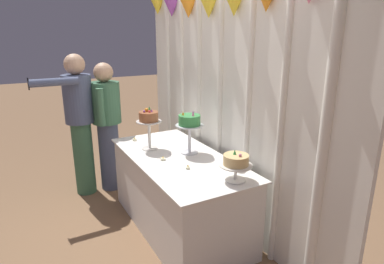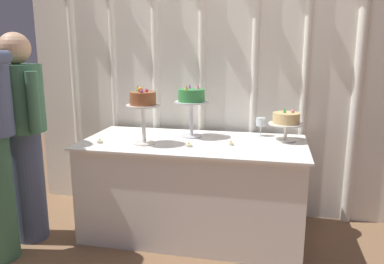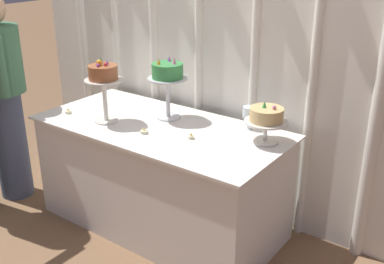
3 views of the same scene
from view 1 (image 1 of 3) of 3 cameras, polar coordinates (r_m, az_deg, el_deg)
name	(u,v)px [view 1 (image 1 of 3)]	position (r m, az deg, el deg)	size (l,w,h in m)	color
ground_plane	(170,229)	(3.53, -3.73, -16.29)	(24.00, 24.00, 0.00)	#846042
draped_curtain	(224,86)	(3.29, 5.47, 7.83)	(3.26, 0.18, 2.65)	white
cake_table	(179,193)	(3.38, -2.30, -10.39)	(1.73, 0.83, 0.77)	white
cake_display_leftmost	(149,120)	(3.37, -7.45, 2.09)	(0.26, 0.26, 0.44)	silver
cake_display_center	(189,123)	(3.23, -0.44, 1.52)	(0.27, 0.27, 0.44)	silver
cake_display_rightmost	(236,162)	(2.69, 7.57, -5.17)	(0.27, 0.27, 0.26)	silver
wine_glass	(235,157)	(2.93, 7.38, -4.29)	(0.08, 0.08, 0.15)	silver
tealight_far_left	(135,140)	(3.75, -9.86, -1.31)	(0.05, 0.05, 0.04)	beige
tealight_near_left	(163,159)	(3.16, -5.04, -4.63)	(0.05, 0.05, 0.04)	beige
tealight_near_right	(188,168)	(2.95, -0.73, -6.15)	(0.04, 0.04, 0.04)	beige
guest_man_pink_jacket	(107,123)	(4.19, -14.40, 1.59)	(0.48, 0.48, 1.59)	#4C5675
guest_man_dark_suit	(79,119)	(4.13, -18.84, 2.16)	(0.50, 0.68, 1.70)	#3D6B4C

